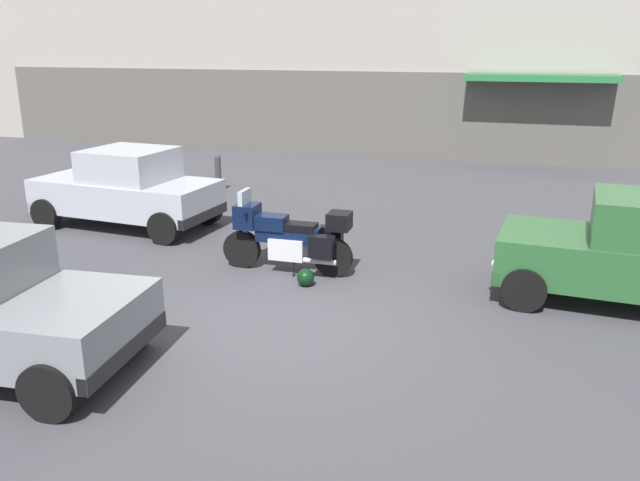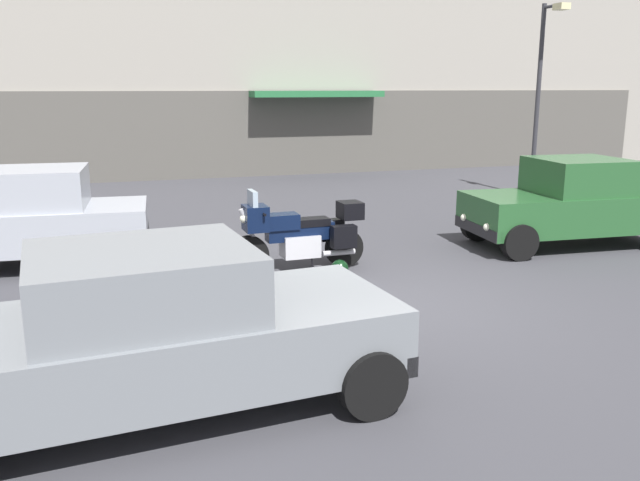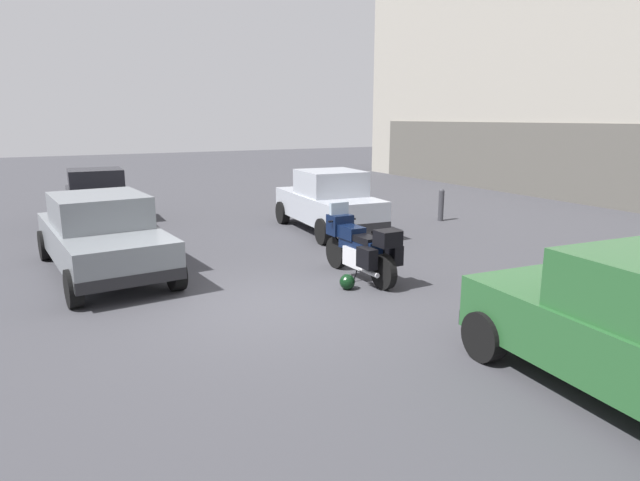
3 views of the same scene
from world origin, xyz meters
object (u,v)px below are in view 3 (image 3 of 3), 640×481
(motorcycle, at_px, (360,247))
(car_compact_side, at_px, (97,197))
(bollard_curbside, at_px, (441,204))
(helmet, at_px, (347,282))
(car_sedan_far, at_px, (102,234))
(car_wagon_end, at_px, (329,201))

(motorcycle, relative_size, car_compact_side, 0.64)
(motorcycle, height_order, bollard_curbside, motorcycle)
(motorcycle, bearing_deg, car_compact_side, 22.87)
(helmet, height_order, car_sedan_far, car_sedan_far)
(bollard_curbside, bearing_deg, car_compact_side, -115.94)
(motorcycle, relative_size, car_wagon_end, 0.57)
(car_sedan_far, bearing_deg, car_wagon_end, -80.45)
(bollard_curbside, bearing_deg, motorcycle, -53.36)
(car_wagon_end, bearing_deg, motorcycle, 163.02)
(car_compact_side, bearing_deg, bollard_curbside, 65.79)
(motorcycle, bearing_deg, bollard_curbside, -54.83)
(motorcycle, height_order, helmet, motorcycle)
(motorcycle, distance_m, car_compact_side, 9.10)
(motorcycle, distance_m, car_sedan_far, 5.01)
(helmet, bearing_deg, bollard_curbside, 127.06)
(car_compact_side, distance_m, car_wagon_end, 6.76)
(car_sedan_far, height_order, car_compact_side, same)
(car_wagon_end, height_order, bollard_curbside, car_wagon_end)
(car_sedan_far, distance_m, bollard_curbside, 9.60)
(motorcycle, height_order, car_compact_side, car_compact_side)
(car_compact_side, bearing_deg, car_sedan_far, -3.43)
(bollard_curbside, bearing_deg, helmet, -52.94)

